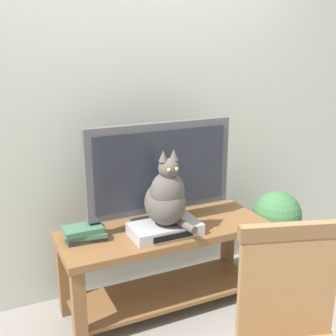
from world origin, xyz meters
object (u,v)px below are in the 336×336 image
(tv_stand, at_px, (165,254))
(book_stack, at_px, (84,233))
(media_box, at_px, (165,229))
(potted_plant, at_px, (276,225))
(wooden_chair, at_px, (295,334))
(tv, at_px, (160,171))
(cat, at_px, (166,197))

(tv_stand, height_order, book_stack, book_stack)
(media_box, xyz_separation_m, potted_plant, (0.89, 0.07, -0.17))
(potted_plant, bearing_deg, tv_stand, 179.44)
(tv_stand, relative_size, media_box, 3.11)
(media_box, height_order, wooden_chair, wooden_chair)
(wooden_chair, height_order, book_stack, wooden_chair)
(tv, relative_size, media_box, 2.23)
(tv, height_order, cat, tv)
(book_stack, bearing_deg, wooden_chair, -65.95)
(tv, xyz_separation_m, book_stack, (-0.48, 0.00, -0.31))
(tv, xyz_separation_m, wooden_chair, (0.04, -1.17, -0.34))
(tv_stand, distance_m, wooden_chair, 1.13)
(wooden_chair, relative_size, potted_plant, 1.49)
(tv_stand, bearing_deg, tv, 89.97)
(media_box, xyz_separation_m, book_stack, (-0.44, 0.14, 0.00))
(tv, xyz_separation_m, media_box, (-0.03, -0.14, -0.31))
(tv_stand, height_order, wooden_chair, wooden_chair)
(tv, relative_size, wooden_chair, 0.95)
(tv, height_order, potted_plant, tv)
(tv_stand, bearing_deg, potted_plant, -0.56)
(tv_stand, bearing_deg, wooden_chair, -87.70)
(tv_stand, relative_size, potted_plant, 1.98)
(wooden_chair, xyz_separation_m, potted_plant, (0.81, 1.10, -0.14))
(media_box, relative_size, book_stack, 1.61)
(wooden_chair, bearing_deg, potted_plant, 53.72)
(wooden_chair, bearing_deg, media_box, 94.35)
(tv_stand, height_order, cat, cat)
(cat, xyz_separation_m, book_stack, (-0.44, 0.15, -0.20))
(cat, xyz_separation_m, wooden_chair, (0.08, -1.01, -0.23))
(wooden_chair, bearing_deg, tv_stand, 92.30)
(media_box, distance_m, cat, 0.20)
(cat, bearing_deg, potted_plant, 5.66)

